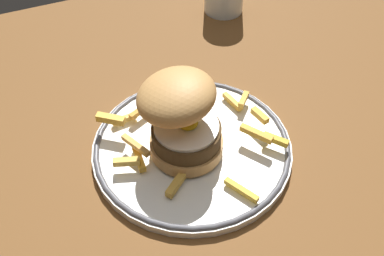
{
  "coord_description": "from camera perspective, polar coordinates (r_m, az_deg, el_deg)",
  "views": [
    {
      "loc": [
        -17.52,
        -36.87,
        47.69
      ],
      "look_at": [
        -1.71,
        0.67,
        4.6
      ],
      "focal_mm": 43.06,
      "sensor_mm": 36.0,
      "label": 1
    }
  ],
  "objects": [
    {
      "name": "burger",
      "position": [
        0.57,
        -1.34,
        1.44
      ],
      "size": [
        13.7,
        13.4,
        12.0
      ],
      "color": "#C1894A",
      "rests_on": "dinner_plate"
    },
    {
      "name": "dinner_plate",
      "position": [
        0.62,
        -0.0,
        -2.39
      ],
      "size": [
        26.81,
        26.81,
        1.6
      ],
      "color": "white",
      "rests_on": "ground_plane"
    },
    {
      "name": "ground_plane",
      "position": [
        0.64,
        1.64,
        -4.01
      ],
      "size": [
        128.75,
        90.9,
        4.0
      ],
      "primitive_type": "cube",
      "color": "brown"
    },
    {
      "name": "fries_pile",
      "position": [
        0.61,
        -0.97,
        -0.69
      ],
      "size": [
        22.38,
        22.44,
        3.0
      ],
      "color": "gold",
      "rests_on": "dinner_plate"
    }
  ]
}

